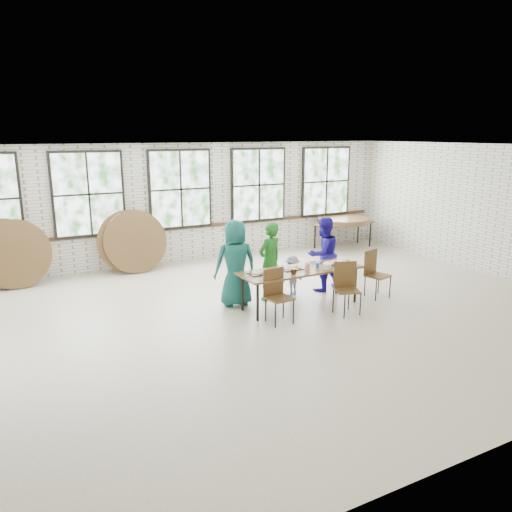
{
  "coord_description": "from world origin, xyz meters",
  "views": [
    {
      "loc": [
        -4.12,
        -7.42,
        3.24
      ],
      "look_at": [
        0.0,
        0.4,
        1.05
      ],
      "focal_mm": 35.0,
      "sensor_mm": 36.0,
      "label": 1
    }
  ],
  "objects_px": {
    "dining_table": "(301,272)",
    "chair_near_left": "(276,291)",
    "storage_table": "(343,224)",
    "chair_near_right": "(346,283)"
  },
  "relations": [
    {
      "from": "chair_near_right",
      "to": "chair_near_left",
      "type": "bearing_deg",
      "value": -166.89
    },
    {
      "from": "dining_table",
      "to": "storage_table",
      "type": "xyz_separation_m",
      "value": [
        3.83,
        3.7,
        -0.0
      ]
    },
    {
      "from": "dining_table",
      "to": "storage_table",
      "type": "distance_m",
      "value": 5.32
    },
    {
      "from": "chair_near_right",
      "to": "storage_table",
      "type": "distance_m",
      "value": 5.44
    },
    {
      "from": "chair_near_left",
      "to": "chair_near_right",
      "type": "height_order",
      "value": "same"
    },
    {
      "from": "dining_table",
      "to": "chair_near_right",
      "type": "height_order",
      "value": "chair_near_right"
    },
    {
      "from": "dining_table",
      "to": "chair_near_left",
      "type": "height_order",
      "value": "chair_near_left"
    },
    {
      "from": "storage_table",
      "to": "dining_table",
      "type": "bearing_deg",
      "value": -141.81
    },
    {
      "from": "dining_table",
      "to": "chair_near_left",
      "type": "distance_m",
      "value": 0.93
    },
    {
      "from": "chair_near_left",
      "to": "storage_table",
      "type": "height_order",
      "value": "chair_near_left"
    }
  ]
}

